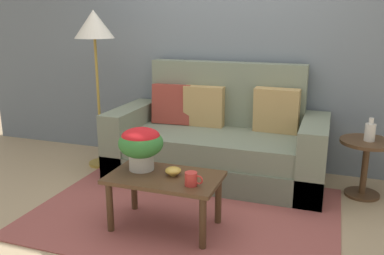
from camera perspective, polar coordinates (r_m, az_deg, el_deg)
ground_plane at (r=3.55m, az=-0.74°, el=-11.51°), size 14.00×14.00×0.00m
wall_back at (r=4.48m, az=5.32°, el=13.04°), size 6.40×0.12×2.87m
area_rug at (r=3.53m, az=-0.87°, el=-11.60°), size 2.48×1.80×0.01m
couch at (r=4.18m, az=3.57°, el=-2.22°), size 2.13×0.94×1.14m
coffee_table at (r=3.15m, az=-3.82°, el=-7.89°), size 0.85×0.51×0.43m
side_table at (r=4.02m, az=23.08°, el=-3.90°), size 0.48×0.48×0.53m
floor_lamp at (r=4.44m, az=-13.45°, el=12.65°), size 0.41×0.41×1.67m
potted_plant at (r=3.19m, az=-7.14°, el=-2.24°), size 0.35×0.35×0.34m
coffee_mug at (r=2.92m, az=-0.08°, el=-7.19°), size 0.14×0.09×0.10m
snack_bowl at (r=3.11m, az=-2.72°, el=-6.05°), size 0.12×0.12×0.06m
table_vase at (r=3.94m, az=23.58°, el=-0.53°), size 0.09×0.09×0.21m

